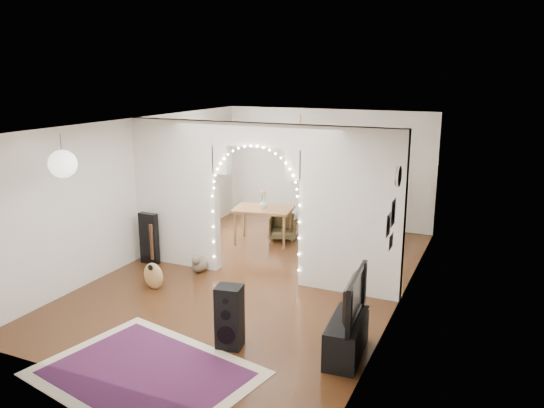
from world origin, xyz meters
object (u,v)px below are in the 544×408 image
at_px(bookcase, 363,201).
at_px(dining_chair_right, 283,227).
at_px(floor_speaker, 229,317).
at_px(acoustic_guitar, 153,265).
at_px(dining_chair_left, 319,223).
at_px(dining_table, 263,211).
at_px(media_console, 346,338).

distance_m(bookcase, dining_chair_right, 1.98).
height_order(floor_speaker, bookcase, bookcase).
distance_m(acoustic_guitar, dining_chair_left, 4.28).
bearing_deg(dining_table, dining_chair_right, 48.04).
xyz_separation_m(bookcase, dining_chair_right, (-1.41, -1.32, -0.42)).
xyz_separation_m(media_console, bookcase, (-1.24, 5.51, 0.43)).
distance_m(acoustic_guitar, media_console, 3.62).
relative_size(media_console, dining_table, 0.76).
bearing_deg(floor_speaker, dining_table, 99.46).
height_order(media_console, dining_chair_left, dining_chair_left).
bearing_deg(dining_table, dining_chair_left, 38.75).
bearing_deg(bookcase, floor_speaker, -75.80).
bearing_deg(dining_chair_left, dining_chair_right, -144.37).
xyz_separation_m(dining_table, dining_chair_left, (0.89, 1.01, -0.41)).
relative_size(acoustic_guitar, bookcase, 0.70).
relative_size(floor_speaker, dining_chair_right, 1.47).
xyz_separation_m(acoustic_guitar, dining_chair_left, (1.51, 4.00, -0.14)).
distance_m(acoustic_guitar, dining_table, 3.07).
distance_m(media_console, bookcase, 5.66).
relative_size(bookcase, dining_table, 1.03).
bearing_deg(acoustic_guitar, media_console, -6.51).
relative_size(bookcase, dining_chair_left, 2.23).
bearing_deg(floor_speaker, bookcase, 78.04).
bearing_deg(dining_chair_right, acoustic_guitar, -122.23).
distance_m(acoustic_guitar, floor_speaker, 2.39).
xyz_separation_m(acoustic_guitar, bookcase, (2.30, 4.73, 0.27)).
relative_size(media_console, bookcase, 0.74).
bearing_deg(dining_table, bookcase, 36.27).
relative_size(acoustic_guitar, dining_chair_left, 1.56).
height_order(acoustic_guitar, floor_speaker, acoustic_guitar).
height_order(floor_speaker, media_console, floor_speaker).
height_order(bookcase, dining_table, bookcase).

